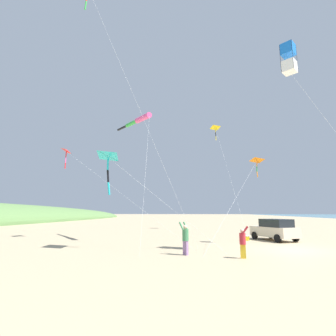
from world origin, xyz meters
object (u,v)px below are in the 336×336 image
object	(u,v)px
person_child_grey_jacket	(185,237)
kite_delta_rainbow_low_near	(109,156)
person_adult_flyer	(243,241)
kite_delta_purple_drifting	(67,151)
kite_delta_teal_far_right	(257,161)
kite_delta_white_trailing	(216,128)
kite_box_red_high_left	(289,59)
cooler_box	(246,238)
parked_car	(274,229)
kite_windsock_striped_overhead	(137,121)

from	to	relation	value
person_child_grey_jacket	kite_delta_rainbow_low_near	world-z (taller)	kite_delta_rainbow_low_near
person_adult_flyer	kite_delta_purple_drifting	size ratio (longest dim) A/B	0.12
kite_delta_teal_far_right	kite_delta_purple_drifting	bearing A→B (deg)	-7.67
person_adult_flyer	kite_delta_white_trailing	xyz separation A→B (m)	(0.01, -22.86, 13.95)
kite_delta_teal_far_right	kite_delta_white_trailing	xyz separation A→B (m)	(2.35, -16.26, 8.30)
kite_box_red_high_left	kite_delta_teal_far_right	size ratio (longest dim) A/B	1.87
cooler_box	kite_delta_teal_far_right	size ratio (longest dim) A/B	0.09
parked_car	kite_windsock_striped_overhead	distance (m)	15.83
kite_delta_teal_far_right	kite_delta_purple_drifting	size ratio (longest dim) A/B	0.52
person_child_grey_jacket	kite_delta_white_trailing	world-z (taller)	kite_delta_white_trailing
parked_car	kite_windsock_striped_overhead	world-z (taller)	kite_windsock_striped_overhead
cooler_box	kite_delta_white_trailing	distance (m)	20.12
kite_delta_purple_drifting	kite_delta_white_trailing	bearing A→B (deg)	-138.58
kite_box_red_high_left	kite_delta_purple_drifting	xyz separation A→B (m)	(19.44, -7.32, -3.93)
cooler_box	kite_box_red_high_left	world-z (taller)	kite_box_red_high_left
kite_windsock_striped_overhead	kite_delta_white_trailing	world-z (taller)	kite_delta_white_trailing
kite_delta_rainbow_low_near	kite_delta_purple_drifting	xyz separation A→B (m)	(7.06, -6.76, 2.21)
cooler_box	kite_delta_teal_far_right	xyz separation A→B (m)	(-0.82, 2.59, 6.37)
kite_delta_purple_drifting	person_adult_flyer	bearing A→B (deg)	150.07
kite_windsock_striped_overhead	kite_delta_teal_far_right	xyz separation A→B (m)	(-10.47, 1.15, -4.34)
cooler_box	kite_windsock_striped_overhead	world-z (taller)	kite_windsock_striped_overhead
kite_delta_rainbow_low_near	kite_delta_teal_far_right	xyz separation A→B (m)	(-10.97, -4.33, 0.25)
parked_car	person_child_grey_jacket	distance (m)	11.37
person_child_grey_jacket	parked_car	bearing A→B (deg)	-129.40
person_adult_flyer	kite_box_red_high_left	bearing A→B (deg)	-155.46
kite_windsock_striped_overhead	kite_delta_rainbow_low_near	world-z (taller)	kite_windsock_striped_overhead
person_child_grey_jacket	kite_delta_teal_far_right	distance (m)	9.81
kite_windsock_striped_overhead	parked_car	bearing A→B (deg)	-172.02
kite_delta_white_trailing	person_adult_flyer	bearing A→B (deg)	90.03
kite_delta_rainbow_low_near	person_child_grey_jacket	bearing A→B (deg)	163.84
kite_box_red_high_left	kite_delta_teal_far_right	bearing A→B (deg)	-73.90
cooler_box	kite_box_red_high_left	size ratio (longest dim) A/B	0.05
kite_box_red_high_left	kite_delta_purple_drifting	size ratio (longest dim) A/B	0.97
cooler_box	kite_delta_purple_drifting	size ratio (longest dim) A/B	0.04
person_child_grey_jacket	kite_windsock_striped_overhead	distance (m)	13.14
kite_box_red_high_left	kite_delta_rainbow_low_near	distance (m)	13.84
kite_windsock_striped_overhead	kite_delta_rainbow_low_near	xyz separation A→B (m)	(0.51, 5.49, -4.59)
kite_box_red_high_left	cooler_box	bearing A→B (deg)	-73.38
kite_delta_teal_far_right	kite_delta_white_trailing	world-z (taller)	kite_delta_white_trailing
cooler_box	kite_box_red_high_left	xyz separation A→B (m)	(-2.23, 7.47, 12.26)
cooler_box	person_child_grey_jacket	distance (m)	9.74
parked_car	kite_delta_white_trailing	size ratio (longest dim) A/B	0.30
kite_delta_teal_far_right	person_child_grey_jacket	bearing A→B (deg)	47.12
kite_box_red_high_left	kite_delta_white_trailing	bearing A→B (deg)	-79.91
kite_delta_rainbow_low_near	kite_delta_white_trailing	size ratio (longest dim) A/B	0.58
kite_delta_rainbow_low_near	kite_delta_purple_drifting	world-z (taller)	kite_delta_purple_drifting
kite_delta_rainbow_low_near	cooler_box	bearing A→B (deg)	-145.72
person_adult_flyer	person_child_grey_jacket	world-z (taller)	person_child_grey_jacket
kite_windsock_striped_overhead	kite_delta_teal_far_right	bearing A→B (deg)	173.72
kite_windsock_striped_overhead	kite_box_red_high_left	world-z (taller)	kite_box_red_high_left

